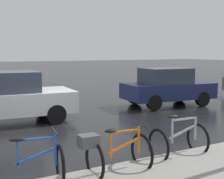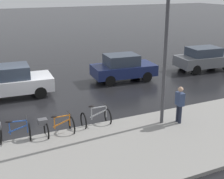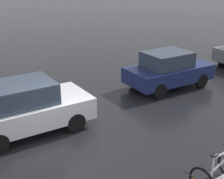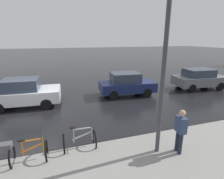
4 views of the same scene
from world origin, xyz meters
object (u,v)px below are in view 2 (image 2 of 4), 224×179
(car_white, at_px, (13,81))
(streetlamp, at_px, (166,34))
(bicycle_second, at_px, (56,126))
(car_navy, at_px, (123,67))
(car_grey, at_px, (205,58))
(bicycle_nearest, at_px, (11,131))
(pedestrian, at_px, (180,104))
(bicycle_third, at_px, (96,118))

(car_white, bearing_deg, streetlamp, 38.02)
(bicycle_second, xyz_separation_m, streetlamp, (0.85, 4.34, 3.40))
(car_white, xyz_separation_m, streetlamp, (6.50, 5.08, 3.05))
(car_navy, relative_size, car_grey, 0.96)
(bicycle_nearest, relative_size, streetlamp, 0.23)
(car_grey, xyz_separation_m, streetlamp, (6.43, -7.86, 3.07))
(bicycle_nearest, height_order, streetlamp, streetlamp)
(bicycle_second, height_order, pedestrian, pedestrian)
(car_grey, relative_size, pedestrian, 2.46)
(bicycle_nearest, relative_size, bicycle_second, 1.07)
(car_navy, bearing_deg, streetlamp, -13.30)
(bicycle_third, bearing_deg, streetlamp, 67.48)
(bicycle_second, xyz_separation_m, pedestrian, (1.13, 5.01, 0.49))
(bicycle_nearest, height_order, pedestrian, pedestrian)
(car_white, distance_m, car_grey, 12.94)
(bicycle_second, bearing_deg, streetlamp, 78.93)
(streetlamp, bearing_deg, bicycle_second, -101.07)
(bicycle_second, distance_m, car_navy, 8.27)
(bicycle_nearest, height_order, bicycle_third, bicycle_third)
(bicycle_nearest, xyz_separation_m, pedestrian, (1.39, 6.65, 0.49))
(bicycle_nearest, relative_size, car_navy, 0.36)
(car_navy, relative_size, streetlamp, 0.65)
(bicycle_third, height_order, pedestrian, pedestrian)
(bicycle_nearest, bearing_deg, streetlamp, 79.47)
(car_white, bearing_deg, bicycle_second, 7.45)
(bicycle_third, distance_m, streetlamp, 4.45)
(bicycle_third, distance_m, car_navy, 6.95)
(car_grey, bearing_deg, car_white, -90.28)
(car_navy, height_order, streetlamp, streetlamp)
(bicycle_third, distance_m, pedestrian, 3.54)
(bicycle_second, distance_m, car_grey, 13.43)
(car_grey, distance_m, pedestrian, 9.84)
(bicycle_second, height_order, car_white, car_white)
(bicycle_nearest, relative_size, bicycle_third, 1.23)
(bicycle_third, relative_size, car_navy, 0.29)
(pedestrian, bearing_deg, car_white, -139.70)
(bicycle_nearest, xyz_separation_m, bicycle_second, (0.26, 1.64, 0.01))
(bicycle_third, bearing_deg, bicycle_second, -83.15)
(car_navy, distance_m, car_grey, 6.30)
(bicycle_third, bearing_deg, pedestrian, 67.47)
(bicycle_third, relative_size, car_grey, 0.28)
(bicycle_second, distance_m, bicycle_third, 1.79)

